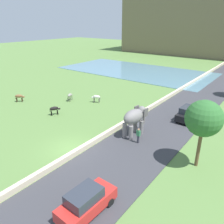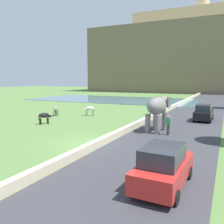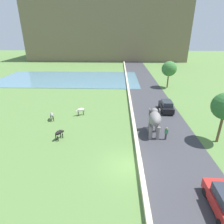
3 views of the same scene
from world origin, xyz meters
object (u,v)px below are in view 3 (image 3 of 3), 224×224
object	(u,v)px
person_beside_elephant	(166,133)
car_black	(166,106)
cow_white	(80,110)
elephant	(155,119)
cow_black	(59,133)
cow_grey	(52,115)

from	to	relation	value
person_beside_elephant	car_black	xyz separation A→B (m)	(1.92, 8.43, 0.03)
cow_white	person_beside_elephant	bearing A→B (deg)	-30.34
elephant	cow_black	size ratio (longest dim) A/B	2.55
elephant	cow_white	distance (m)	11.35
cow_grey	cow_black	world-z (taller)	same
car_black	cow_black	world-z (taller)	car_black
cow_white	car_black	bearing A→B (deg)	8.25
person_beside_elephant	cow_grey	xyz separation A→B (m)	(-14.87, 4.73, -0.04)
car_black	cow_white	bearing A→B (deg)	-171.75
cow_grey	cow_white	bearing A→B (deg)	25.86
car_black	cow_black	bearing A→B (deg)	-148.55
person_beside_elephant	car_black	bearing A→B (deg)	77.18
person_beside_elephant	car_black	world-z (taller)	car_black
cow_white	cow_black	size ratio (longest dim) A/B	1.01
person_beside_elephant	cow_black	bearing A→B (deg)	-178.67
cow_black	person_beside_elephant	bearing A→B (deg)	1.33
elephant	person_beside_elephant	bearing A→B (deg)	-45.02
person_beside_elephant	cow_white	world-z (taller)	person_beside_elephant
person_beside_elephant	cow_black	xyz separation A→B (m)	(-12.33, -0.29, -0.04)
cow_grey	cow_black	bearing A→B (deg)	-63.19
cow_grey	cow_black	xyz separation A→B (m)	(2.54, -5.02, 0.00)
car_black	cow_grey	world-z (taller)	car_black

